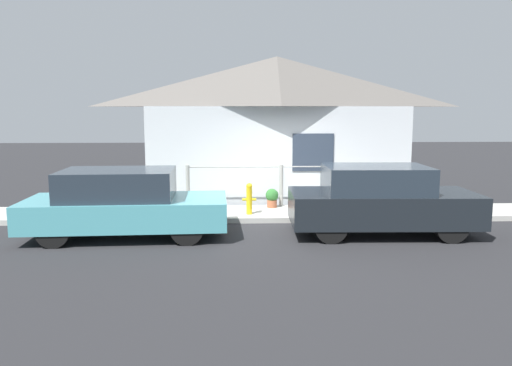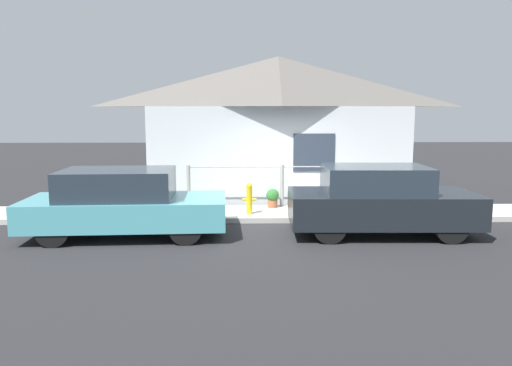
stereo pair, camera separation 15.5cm
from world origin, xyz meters
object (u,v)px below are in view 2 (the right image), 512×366
object	(u,v)px
fire_hydrant	(249,198)
potted_plant_by_fence	(163,199)
potted_plant_near_hydrant	(273,197)
car_left	(124,203)
car_right	(380,201)

from	to	relation	value
fire_hydrant	potted_plant_by_fence	world-z (taller)	fire_hydrant
fire_hydrant	potted_plant_near_hydrant	bearing A→B (deg)	53.83
car_left	fire_hydrant	world-z (taller)	car_left
fire_hydrant	potted_plant_by_fence	xyz separation A→B (m)	(-2.12, 0.45, -0.10)
potted_plant_near_hydrant	car_right	bearing A→B (deg)	-48.60
car_right	potted_plant_by_fence	xyz separation A→B (m)	(-4.82, 2.00, -0.30)
fire_hydrant	potted_plant_near_hydrant	xyz separation A→B (m)	(0.60, 0.83, -0.13)
car_left	fire_hydrant	bearing A→B (deg)	28.64
fire_hydrant	car_right	bearing A→B (deg)	-29.93
car_left	potted_plant_by_fence	bearing A→B (deg)	74.09
car_left	car_right	distance (m)	5.31
car_right	fire_hydrant	bearing A→B (deg)	151.67
car_right	potted_plant_near_hydrant	bearing A→B (deg)	133.00
potted_plant_by_fence	car_left	bearing A→B (deg)	-103.63
car_right	fire_hydrant	xyz separation A→B (m)	(-2.70, 1.56, -0.20)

